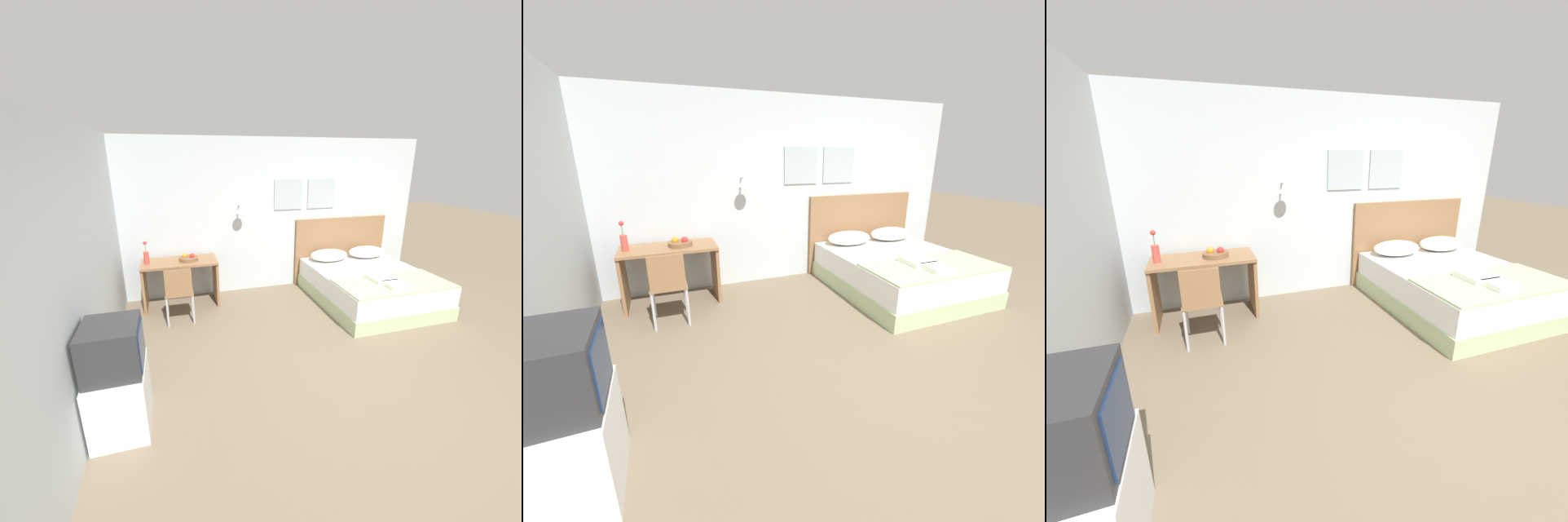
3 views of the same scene
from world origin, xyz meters
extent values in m
plane|color=#756651|center=(0.00, 0.00, 0.00)|extent=(24.00, 24.00, 0.00)
cube|color=silver|center=(0.00, 3.00, 1.32)|extent=(5.80, 0.06, 2.65)
cube|color=#A8B7BC|center=(0.35, 2.96, 1.70)|extent=(0.52, 0.02, 0.52)
cube|color=#A8B7BC|center=(0.98, 2.96, 1.70)|extent=(0.52, 0.02, 0.52)
cylinder|color=#B2B2B7|center=(-0.55, 2.89, 1.55)|extent=(0.02, 0.16, 0.02)
cone|color=white|center=(-0.55, 2.80, 1.50)|extent=(0.17, 0.17, 0.12)
cube|color=#B2C693|center=(1.43, 1.90, 0.11)|extent=(1.73, 2.02, 0.22)
cube|color=white|center=(1.43, 1.90, 0.37)|extent=(1.70, 1.97, 0.31)
cube|color=#8E6642|center=(1.43, 2.94, 0.62)|extent=(1.85, 0.06, 1.24)
ellipsoid|color=white|center=(1.04, 2.63, 0.63)|extent=(0.70, 0.46, 0.20)
ellipsoid|color=white|center=(1.82, 2.63, 0.63)|extent=(0.70, 0.46, 0.20)
cube|color=#B2C693|center=(1.43, 1.31, 0.54)|extent=(1.68, 0.81, 0.02)
cube|color=white|center=(1.32, 1.46, 0.58)|extent=(0.36, 0.35, 0.06)
cube|color=white|center=(1.34, 1.17, 0.58)|extent=(0.28, 0.27, 0.06)
cube|color=#8E6642|center=(-1.60, 2.61, 0.74)|extent=(1.17, 0.57, 0.03)
cube|color=#8E6642|center=(-2.17, 2.61, 0.36)|extent=(0.04, 0.53, 0.72)
cube|color=#8E6642|center=(-1.04, 2.61, 0.36)|extent=(0.04, 0.53, 0.72)
cube|color=#8E6642|center=(-1.65, 2.08, 0.46)|extent=(0.40, 0.40, 0.02)
cube|color=#8E6642|center=(-1.65, 1.89, 0.66)|extent=(0.37, 0.03, 0.39)
cylinder|color=#B7B7BC|center=(-1.83, 2.26, 0.22)|extent=(0.03, 0.03, 0.45)
cylinder|color=#B7B7BC|center=(-1.47, 2.26, 0.22)|extent=(0.03, 0.03, 0.45)
cylinder|color=#B7B7BC|center=(-1.83, 1.90, 0.22)|extent=(0.03, 0.03, 0.45)
cylinder|color=#B7B7BC|center=(-1.47, 1.90, 0.22)|extent=(0.03, 0.03, 0.45)
cylinder|color=brown|center=(-1.46, 2.60, 0.78)|extent=(0.30, 0.30, 0.05)
sphere|color=red|center=(-1.40, 2.59, 0.83)|extent=(0.08, 0.08, 0.08)
sphere|color=orange|center=(-1.51, 2.62, 0.83)|extent=(0.08, 0.08, 0.08)
cylinder|color=#D14C42|center=(-2.09, 2.59, 0.85)|extent=(0.08, 0.08, 0.20)
cylinder|color=#3D7538|center=(-2.09, 2.59, 1.02)|extent=(0.01, 0.01, 0.14)
sphere|color=#DB3838|center=(-2.09, 2.59, 1.09)|extent=(0.06, 0.06, 0.06)
cube|color=white|center=(-2.24, 0.17, 0.30)|extent=(0.47, 0.57, 0.60)
cube|color=#2D2D30|center=(-2.24, 0.17, 0.82)|extent=(0.45, 0.47, 0.43)
cube|color=navy|center=(-2.01, 0.17, 0.82)|extent=(0.01, 0.38, 0.34)
camera|label=1|loc=(-1.69, -2.38, 2.32)|focal=22.00mm
camera|label=2|loc=(-1.63, -1.51, 1.85)|focal=22.00mm
camera|label=3|loc=(-1.60, -1.13, 1.87)|focal=22.00mm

